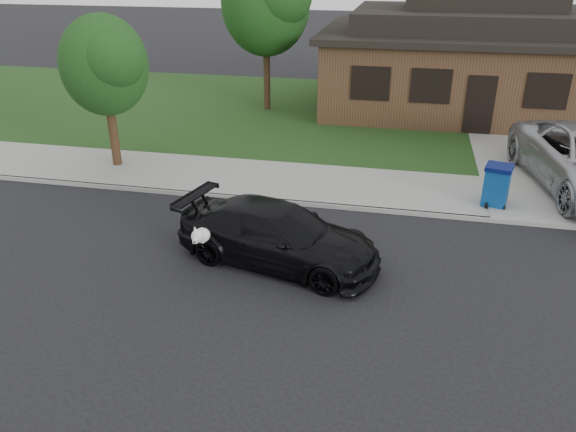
# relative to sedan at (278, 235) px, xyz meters

# --- Properties ---
(ground) EXTENTS (120.00, 120.00, 0.00)m
(ground) POSITION_rel_sedan_xyz_m (1.11, -0.37, -0.66)
(ground) COLOR black
(ground) RESTS_ON ground
(sidewalk) EXTENTS (60.00, 3.00, 0.12)m
(sidewalk) POSITION_rel_sedan_xyz_m (1.11, 4.63, -0.60)
(sidewalk) COLOR gray
(sidewalk) RESTS_ON ground
(curb) EXTENTS (60.00, 0.12, 0.12)m
(curb) POSITION_rel_sedan_xyz_m (1.11, 3.13, -0.60)
(curb) COLOR gray
(curb) RESTS_ON ground
(lawn) EXTENTS (60.00, 13.00, 0.13)m
(lawn) POSITION_rel_sedan_xyz_m (1.11, 12.63, -0.60)
(lawn) COLOR #193814
(lawn) RESTS_ON ground
(driveway) EXTENTS (4.50, 13.00, 0.14)m
(driveway) POSITION_rel_sedan_xyz_m (7.11, 9.63, -0.59)
(driveway) COLOR gray
(driveway) RESTS_ON ground
(sedan) EXTENTS (4.87, 2.88, 1.32)m
(sedan) POSITION_rel_sedan_xyz_m (0.00, 0.00, 0.00)
(sedan) COLOR black
(sedan) RESTS_ON ground
(recycling_bin) EXTENTS (0.81, 0.81, 1.11)m
(recycling_bin) POSITION_rel_sedan_xyz_m (5.02, 4.02, 0.02)
(recycling_bin) COLOR navy
(recycling_bin) RESTS_ON sidewalk
(house) EXTENTS (12.60, 8.60, 4.65)m
(house) POSITION_rel_sedan_xyz_m (5.11, 14.63, 1.47)
(house) COLOR #422B1C
(house) RESTS_ON ground
(tree_0) EXTENTS (3.78, 3.60, 6.34)m
(tree_0) POSITION_rel_sedan_xyz_m (-3.23, 12.51, 3.82)
(tree_0) COLOR #332114
(tree_0) RESTS_ON ground
(tree_2) EXTENTS (2.73, 2.60, 4.59)m
(tree_2) POSITION_rel_sedan_xyz_m (-6.28, 4.74, 2.60)
(tree_2) COLOR #332114
(tree_2) RESTS_ON ground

